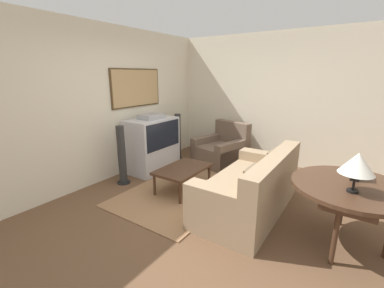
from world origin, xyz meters
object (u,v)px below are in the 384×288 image
table_lamp (357,164)px  tv (152,144)px  console_table (351,190)px  mantel_clock (356,171)px  speaker_tower_right (178,138)px  armchair (222,151)px  coffee_table (183,170)px  speaker_tower_left (122,157)px  couch (251,189)px

table_lamp → tv: bearing=77.6°
console_table → table_lamp: 0.41m
console_table → table_lamp: (-0.19, -0.01, 0.36)m
mantel_clock → speaker_tower_right: speaker_tower_right is taller
table_lamp → mantel_clock: 0.45m
armchair → mantel_clock: size_ratio=5.80×
coffee_table → console_table: size_ratio=0.77×
tv → mantel_clock: (-0.35, -3.41, 0.29)m
speaker_tower_left → tv: bearing=1.4°
armchair → mantel_clock: (-1.46, -2.45, 0.54)m
tv → mantel_clock: size_ratio=5.77×
tv → speaker_tower_left: (-0.80, -0.02, -0.04)m
couch → mantel_clock: 1.28m
table_lamp → coffee_table: bearing=82.4°
tv → speaker_tower_right: size_ratio=1.09×
armchair → speaker_tower_left: bearing=-102.1°
armchair → mantel_clock: mantel_clock is taller
coffee_table → speaker_tower_right: 1.63m
console_table → speaker_tower_left: 3.39m
console_table → speaker_tower_left: bearing=94.2°
coffee_table → speaker_tower_left: (-0.36, 1.05, 0.14)m
coffee_table → speaker_tower_left: size_ratio=0.91×
armchair → couch: bearing=-36.0°
coffee_table → console_table: (-0.12, -2.33, 0.31)m
mantel_clock → coffee_table: bearing=92.1°
couch → mantel_clock: size_ratio=9.62×
coffee_table → mantel_clock: size_ratio=4.81×
couch → speaker_tower_left: (-0.37, 2.22, 0.17)m
armchair → speaker_tower_right: bearing=-147.8°
couch → speaker_tower_right: speaker_tower_right is taller
mantel_clock → armchair: bearing=59.2°
armchair → mantel_clock: 2.90m
couch → speaker_tower_right: (1.23, 2.22, 0.17)m
couch → speaker_tower_left: size_ratio=1.82×
table_lamp → mantel_clock: (0.40, -0.00, -0.20)m
tv → speaker_tower_left: tv is taller
speaker_tower_left → armchair: bearing=-26.3°
table_lamp → speaker_tower_right: 3.77m
speaker_tower_left → console_table: bearing=-85.8°
coffee_table → table_lamp: table_lamp is taller
tv → table_lamp: (-0.75, -3.41, 0.50)m
mantel_clock → speaker_tower_left: speaker_tower_left is taller
couch → table_lamp: bearing=74.0°
coffee_table → table_lamp: 2.46m
couch → table_lamp: size_ratio=4.56×
couch → mantel_clock: mantel_clock is taller
table_lamp → speaker_tower_right: size_ratio=0.40×
tv → speaker_tower_right: bearing=-1.4°
tv → console_table: bearing=-99.3°
armchair → coffee_table: 1.55m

